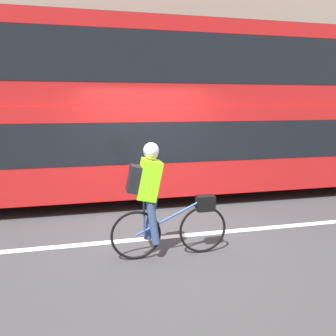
{
  "coord_description": "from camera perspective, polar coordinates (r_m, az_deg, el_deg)",
  "views": [
    {
      "loc": [
        -1.0,
        -4.92,
        2.16
      ],
      "look_at": [
        0.31,
        0.84,
        1.0
      ],
      "focal_mm": 35.0,
      "sensor_mm": 36.0,
      "label": 1
    }
  ],
  "objects": [
    {
      "name": "bus",
      "position": [
        7.77,
        1.12,
        10.64
      ],
      "size": [
        11.75,
        2.5,
        3.8
      ],
      "color": "black",
      "rests_on": "ground_plane"
    },
    {
      "name": "cyclist_on_bike",
      "position": [
        4.55,
        -1.78,
        -5.13
      ],
      "size": [
        1.69,
        0.32,
        1.65
      ],
      "color": "black",
      "rests_on": "ground_plane"
    },
    {
      "name": "road_center_line",
      "position": [
        5.49,
        -1.34,
        -12.01
      ],
      "size": [
        50.0,
        0.14,
        0.01
      ],
      "primitive_type": "cube",
      "color": "silver",
      "rests_on": "ground_plane"
    },
    {
      "name": "building_facade",
      "position": [
        11.53,
        -8.15,
        16.85
      ],
      "size": [
        60.0,
        0.3,
        6.66
      ],
      "color": "gray",
      "rests_on": "ground_plane"
    },
    {
      "name": "trash_bin",
      "position": [
        10.22,
        -13.42,
        1.76
      ],
      "size": [
        0.57,
        0.57,
        0.85
      ],
      "color": "#194C23",
      "rests_on": "sidewalk_curb"
    },
    {
      "name": "ground_plane",
      "position": [
        5.46,
        -1.26,
        -12.19
      ],
      "size": [
        80.0,
        80.0,
        0.0
      ],
      "primitive_type": "plane",
      "color": "#38383A"
    },
    {
      "name": "sidewalk_curb",
      "position": [
        10.46,
        -7.09,
        -0.52
      ],
      "size": [
        60.0,
        2.17,
        0.13
      ],
      "color": "gray",
      "rests_on": "ground_plane"
    }
  ]
}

